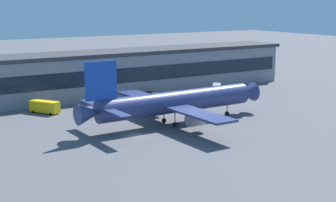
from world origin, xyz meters
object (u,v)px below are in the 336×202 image
stair_truck (217,89)px  fuel_truck (45,106)px  airliner (174,102)px  follow_me_car (153,94)px

stair_truck → fuel_truck: bearing=176.7°
airliner → fuel_truck: (-22.92, 28.43, -3.60)m
airliner → follow_me_car: 34.61m
airliner → fuel_truck: 36.69m
follow_me_car → airliner: bearing=-111.7°
airliner → fuel_truck: bearing=128.9°
airliner → follow_me_car: bearing=68.3°
fuel_truck → stair_truck: size_ratio=1.41×
follow_me_car → stair_truck: 21.13m
airliner → follow_me_car: size_ratio=11.22×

